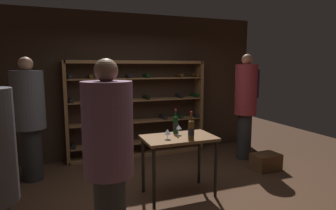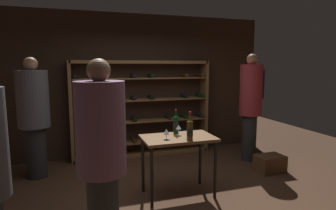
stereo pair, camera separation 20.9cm
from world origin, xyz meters
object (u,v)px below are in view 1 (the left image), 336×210
wine_bottle_black_capsule (176,124)px  wine_glass_stemmed_right (167,132)px  wine_glass_stemmed_left (179,127)px  person_bystander_red_print (29,114)px  tasting_table (179,144)px  wine_rack (139,109)px  wine_crate (266,162)px  person_guest_blue_shirt (246,101)px  wine_bottle_red_label (191,130)px  person_host_in_suit (109,151)px

wine_bottle_black_capsule → wine_glass_stemmed_right: bearing=-130.3°
wine_glass_stemmed_right → wine_glass_stemmed_left: size_ratio=0.97×
person_bystander_red_print → wine_bottle_black_capsule: bearing=6.9°
tasting_table → wine_glass_stemmed_left: size_ratio=7.05×
wine_rack → wine_crate: bearing=-40.0°
person_guest_blue_shirt → wine_glass_stemmed_right: 2.31m
wine_bottle_black_capsule → wine_glass_stemmed_right: size_ratio=2.59×
tasting_table → person_guest_blue_shirt: 2.13m
person_guest_blue_shirt → wine_glass_stemmed_right: size_ratio=14.89×
tasting_table → wine_bottle_red_label: bearing=-70.8°
person_host_in_suit → wine_glass_stemmed_right: (0.93, 0.89, -0.10)m
wine_bottle_red_label → wine_bottle_black_capsule: (-0.04, 0.44, -0.01)m
wine_crate → wine_bottle_black_capsule: bearing=-175.7°
person_guest_blue_shirt → wine_bottle_black_capsule: size_ratio=5.74×
person_bystander_red_print → wine_glass_stemmed_left: (2.05, -1.23, -0.13)m
person_host_in_suit → wine_glass_stemmed_right: person_host_in_suit is taller
person_guest_blue_shirt → wine_bottle_red_label: 2.15m
wine_crate → person_bystander_red_print: bearing=165.6°
tasting_table → wine_bottle_red_label: wine_bottle_red_label is taller
wine_rack → wine_glass_stemmed_left: bearing=-86.7°
person_bystander_red_print → wine_crate: person_bystander_red_print is taller
wine_rack → person_host_in_suit: size_ratio=1.47×
person_bystander_red_print → wine_crate: 4.09m
wine_crate → wine_glass_stemmed_right: size_ratio=3.46×
person_host_in_suit → wine_bottle_red_label: bearing=66.8°
wine_rack → person_host_in_suit: wine_rack is taller
person_host_in_suit → wine_bottle_black_capsule: 1.64m
person_bystander_red_print → wine_bottle_black_capsule: person_bystander_red_print is taller
person_bystander_red_print → wine_glass_stemmed_right: bearing=-1.9°
tasting_table → wine_glass_stemmed_left: 0.24m
wine_bottle_red_label → wine_glass_stemmed_left: size_ratio=2.72×
wine_rack → wine_glass_stemmed_left: size_ratio=19.61×
wine_bottle_black_capsule → wine_glass_stemmed_left: bearing=-86.7°
wine_rack → person_host_in_suit: (-1.06, -2.89, 0.08)m
wine_bottle_black_capsule → person_guest_blue_shirt: bearing=23.7°
person_host_in_suit → person_guest_blue_shirt: size_ratio=0.93×
wine_bottle_black_capsule → wine_bottle_red_label: bearing=-84.3°
wine_bottle_red_label → wine_glass_stemmed_right: size_ratio=2.81×
tasting_table → wine_glass_stemmed_left: (0.04, 0.11, 0.21)m
tasting_table → person_bystander_red_print: bearing=146.4°
person_bystander_red_print → wine_glass_stemmed_right: size_ratio=14.28×
tasting_table → person_guest_blue_shirt: person_guest_blue_shirt is taller
wine_crate → wine_glass_stemmed_left: bearing=-172.4°
person_bystander_red_print → wine_glass_stemmed_right: 2.30m
person_guest_blue_shirt → wine_crate: size_ratio=4.30×
tasting_table → person_bystander_red_print: (-2.01, 1.34, 0.34)m
person_guest_blue_shirt → wine_bottle_black_capsule: (-1.81, -0.79, -0.16)m
wine_bottle_red_label → person_bystander_red_print: bearing=143.2°
wine_rack → person_guest_blue_shirt: person_guest_blue_shirt is taller
tasting_table → person_guest_blue_shirt: bearing=28.5°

